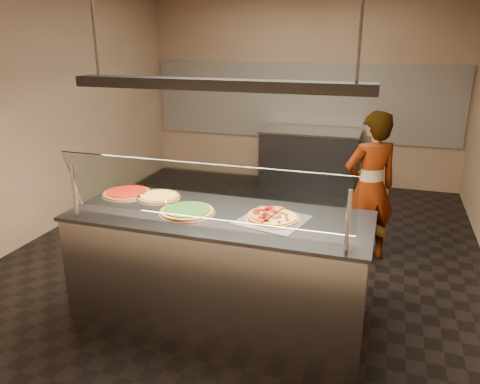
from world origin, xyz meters
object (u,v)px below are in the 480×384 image
(pizza_cheese, at_px, (159,196))
(pizza_spatula, at_px, (171,202))
(pizza_spinach, at_px, (187,211))
(heat_lamp_housing, at_px, (217,85))
(half_pizza_pepperoni, at_px, (261,214))
(half_pizza_sausage, at_px, (285,218))
(pizza_tomato, at_px, (127,193))
(sneeze_guard, at_px, (201,192))
(perforated_tray, at_px, (273,219))
(worker, at_px, (370,188))
(prep_table, at_px, (309,160))
(serving_counter, at_px, (219,266))

(pizza_cheese, height_order, pizza_spatula, pizza_spatula)
(pizza_spinach, bearing_deg, heat_lamp_housing, 10.80)
(half_pizza_pepperoni, xyz_separation_m, half_pizza_sausage, (0.19, -0.00, -0.01))
(pizza_spinach, bearing_deg, half_pizza_sausage, 4.38)
(pizza_spinach, xyz_separation_m, pizza_cheese, (-0.39, 0.27, -0.00))
(half_pizza_sausage, bearing_deg, pizza_tomato, 172.07)
(heat_lamp_housing, bearing_deg, pizza_spinach, -169.20)
(sneeze_guard, distance_m, half_pizza_sausage, 0.70)
(perforated_tray, distance_m, worker, 1.63)
(pizza_spatula, height_order, heat_lamp_housing, heat_lamp_housing)
(perforated_tray, xyz_separation_m, pizza_tomato, (-1.41, 0.21, 0.01))
(pizza_spatula, distance_m, worker, 2.13)
(pizza_spinach, distance_m, pizza_cheese, 0.47)
(half_pizza_pepperoni, relative_size, pizza_cheese, 1.10)
(pizza_tomato, distance_m, prep_table, 3.73)
(perforated_tray, xyz_separation_m, worker, (0.66, 1.49, -0.14))
(perforated_tray, xyz_separation_m, pizza_spatula, (-0.90, 0.05, 0.02))
(pizza_tomato, bearing_deg, heat_lamp_housing, -12.98)
(pizza_spatula, height_order, prep_table, pizza_spatula)
(perforated_tray, relative_size, prep_table, 0.39)
(half_pizza_pepperoni, relative_size, half_pizza_sausage, 1.00)
(half_pizza_sausage, bearing_deg, half_pizza_pepperoni, 179.51)
(perforated_tray, distance_m, half_pizza_pepperoni, 0.10)
(pizza_tomato, bearing_deg, serving_counter, -12.98)
(pizza_spinach, height_order, prep_table, pizza_spinach)
(pizza_cheese, bearing_deg, serving_counter, -18.57)
(serving_counter, distance_m, half_pizza_sausage, 0.73)
(sneeze_guard, bearing_deg, perforated_tray, 38.77)
(pizza_tomato, bearing_deg, sneeze_guard, -30.39)
(pizza_tomato, distance_m, pizza_spatula, 0.53)
(serving_counter, bearing_deg, half_pizza_sausage, 1.32)
(half_pizza_pepperoni, relative_size, pizza_tomato, 0.97)
(sneeze_guard, relative_size, half_pizza_pepperoni, 5.06)
(half_pizza_pepperoni, xyz_separation_m, pizza_tomato, (-1.31, 0.21, -0.02))
(pizza_cheese, bearing_deg, pizza_spatula, -38.69)
(serving_counter, relative_size, pizza_spatula, 9.25)
(half_pizza_sausage, height_order, heat_lamp_housing, heat_lamp_housing)
(sneeze_guard, distance_m, half_pizza_pepperoni, 0.56)
(pizza_spatula, bearing_deg, serving_counter, -8.17)
(pizza_cheese, bearing_deg, perforated_tray, -10.54)
(serving_counter, xyz_separation_m, sneeze_guard, (0.00, -0.34, 0.76))
(sneeze_guard, xyz_separation_m, half_pizza_sausage, (0.54, 0.36, -0.27))
(pizza_tomato, bearing_deg, pizza_spinach, -20.87)
(prep_table, relative_size, heat_lamp_housing, 0.65)
(pizza_cheese, xyz_separation_m, pizza_spatula, (0.19, -0.15, 0.01))
(serving_counter, distance_m, worker, 1.89)
(half_pizza_pepperoni, bearing_deg, pizza_cheese, 168.49)
(half_pizza_sausage, xyz_separation_m, pizza_spinach, (-0.80, -0.06, -0.01))
(perforated_tray, height_order, pizza_tomato, pizza_tomato)
(pizza_spatula, relative_size, heat_lamp_housing, 0.11)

